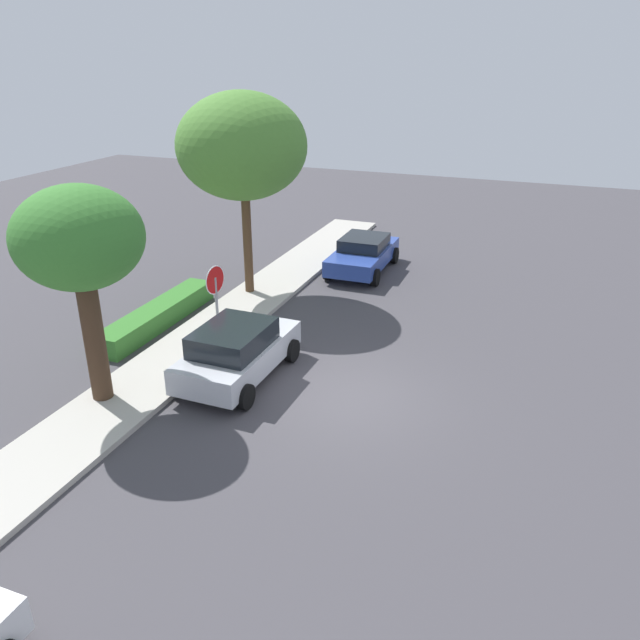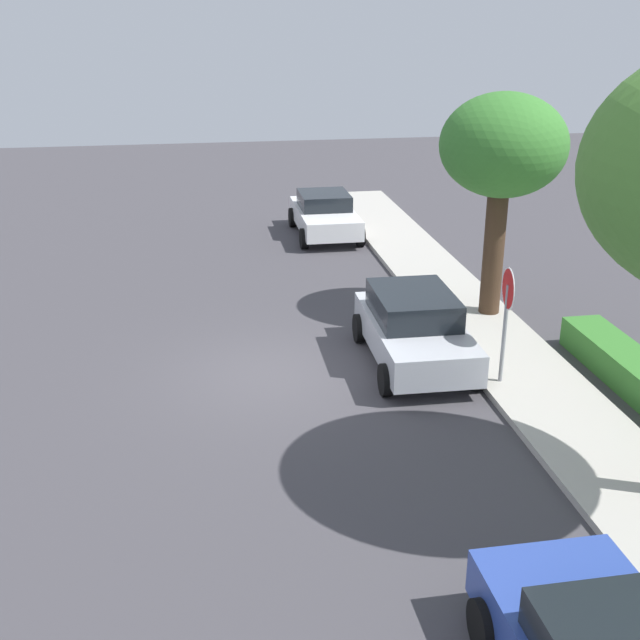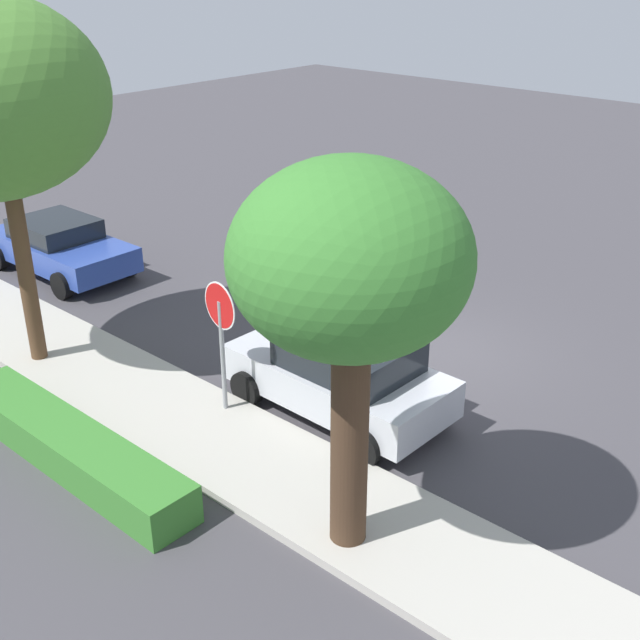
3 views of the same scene
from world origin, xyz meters
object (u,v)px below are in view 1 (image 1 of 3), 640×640
at_px(stop_sign, 216,292).
at_px(street_tree_mid_block, 242,147).
at_px(parked_car_blue, 363,254).
at_px(parked_car_silver, 237,351).
at_px(street_tree_near_corner, 79,242).

distance_m(stop_sign, street_tree_mid_block, 5.59).
bearing_deg(street_tree_mid_block, parked_car_blue, -39.95).
height_order(parked_car_blue, street_tree_mid_block, street_tree_mid_block).
xyz_separation_m(parked_car_silver, street_tree_mid_block, (5.74, 2.64, 4.26)).
xyz_separation_m(stop_sign, parked_car_blue, (7.99, -1.83, -1.01)).
xyz_separation_m(stop_sign, street_tree_near_corner, (-3.67, 1.16, 2.33)).
distance_m(stop_sign, parked_car_blue, 8.26).
relative_size(stop_sign, parked_car_silver, 0.62).
xyz_separation_m(street_tree_near_corner, street_tree_mid_block, (7.97, 0.10, 1.00)).
height_order(parked_car_blue, street_tree_near_corner, street_tree_near_corner).
height_order(parked_car_silver, parked_car_blue, parked_car_silver).
height_order(parked_car_silver, street_tree_near_corner, street_tree_near_corner).
relative_size(parked_car_blue, street_tree_near_corner, 0.78).
bearing_deg(parked_car_silver, parked_car_blue, -2.72).
distance_m(parked_car_silver, street_tree_mid_block, 7.62).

